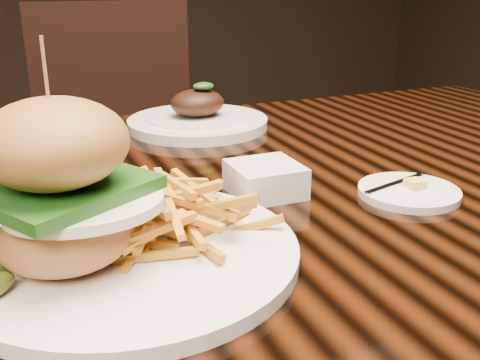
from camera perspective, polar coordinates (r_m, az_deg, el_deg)
name	(u,v)px	position (r m, az deg, el deg)	size (l,w,h in m)	color
dining_table	(235,233)	(0.80, -0.48, -5.40)	(1.60, 0.90, 0.75)	black
burger_plate	(113,211)	(0.55, -12.73, -3.09)	(0.34, 0.34, 0.22)	white
side_saucer	(409,192)	(0.75, 16.75, -1.13)	(0.13, 0.13, 0.02)	white
ramekin	(265,179)	(0.72, 2.58, 0.08)	(0.09, 0.09, 0.04)	white
water_tumbler	(66,174)	(0.71, -17.26, 0.59)	(0.06, 0.06, 0.08)	white
far_dish	(198,119)	(1.05, -4.31, 6.20)	(0.26, 0.26, 0.09)	white
chair_far	(123,152)	(1.66, -11.77, 2.82)	(0.48, 0.48, 0.95)	black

